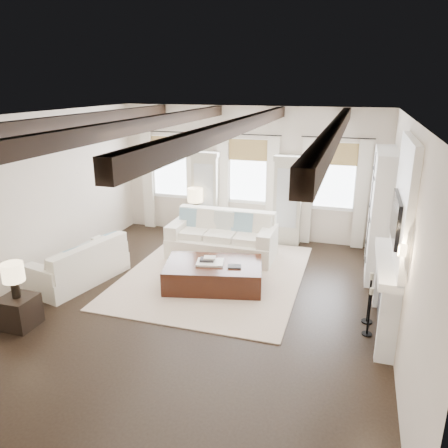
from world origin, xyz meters
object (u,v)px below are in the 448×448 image
(ottoman, at_px, (214,275))
(side_table_back, at_px, (196,226))
(sofa_back, at_px, (223,239))
(sofa_left, at_px, (81,266))
(side_table_front, at_px, (19,312))

(ottoman, xyz_separation_m, side_table_back, (-1.30, 2.47, 0.08))
(sofa_back, bearing_deg, side_table_back, 136.86)
(sofa_back, xyz_separation_m, sofa_left, (-2.21, -2.11, -0.07))
(sofa_left, xyz_separation_m, side_table_back, (1.21, 3.04, -0.02))
(sofa_left, relative_size, side_table_front, 4.03)
(sofa_back, relative_size, side_table_back, 3.74)
(sofa_left, xyz_separation_m, ottoman, (2.51, 0.57, -0.10))
(sofa_back, bearing_deg, ottoman, -78.97)
(sofa_back, xyz_separation_m, ottoman, (0.30, -1.54, -0.17))
(sofa_back, height_order, side_table_back, sofa_back)
(sofa_back, distance_m, side_table_front, 4.39)
(side_table_front, height_order, side_table_back, side_table_back)
(ottoman, relative_size, side_table_back, 2.87)
(ottoman, distance_m, side_table_front, 3.37)
(side_table_front, bearing_deg, side_table_back, 75.83)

